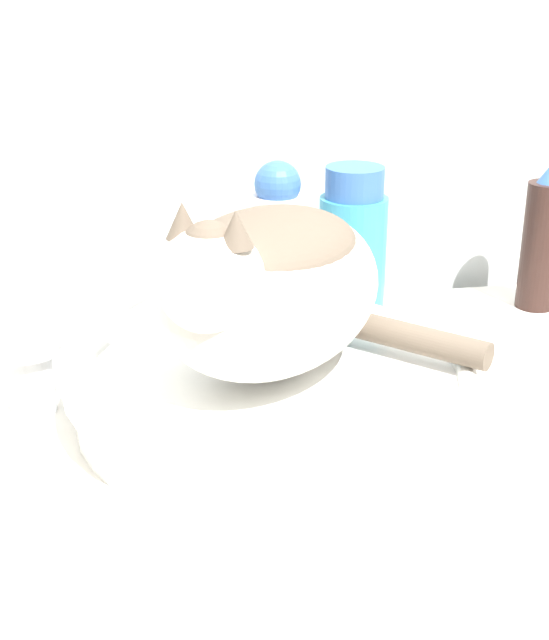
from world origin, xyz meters
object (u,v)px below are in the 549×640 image
at_px(lotion_bottle_white, 278,247).
at_px(faucet, 37,337).
at_px(cat, 268,282).
at_px(mouthwash_bottle, 352,250).
at_px(hairspray_can_black, 542,243).

bearing_deg(lotion_bottle_white, faucet, -149.15).
xyz_separation_m(cat, faucet, (-0.21, 0.06, -0.06)).
relative_size(cat, lotion_bottle_white, 1.78).
bearing_deg(faucet, mouthwash_bottle, 37.14).
distance_m(cat, lotion_bottle_white, 0.23).
relative_size(faucet, mouthwash_bottle, 0.81).
bearing_deg(cat, mouthwash_bottle, -173.77).
distance_m(cat, mouthwash_bottle, 0.26).
relative_size(lotion_bottle_white, hairspray_can_black, 1.11).
bearing_deg(mouthwash_bottle, lotion_bottle_white, 180.00).
bearing_deg(lotion_bottle_white, mouthwash_bottle, 0.00).
bearing_deg(mouthwash_bottle, hairspray_can_black, 0.00).
relative_size(lotion_bottle_white, mouthwash_bottle, 1.06).
height_order(lotion_bottle_white, mouthwash_bottle, lotion_bottle_white).
distance_m(faucet, mouthwash_bottle, 0.39).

